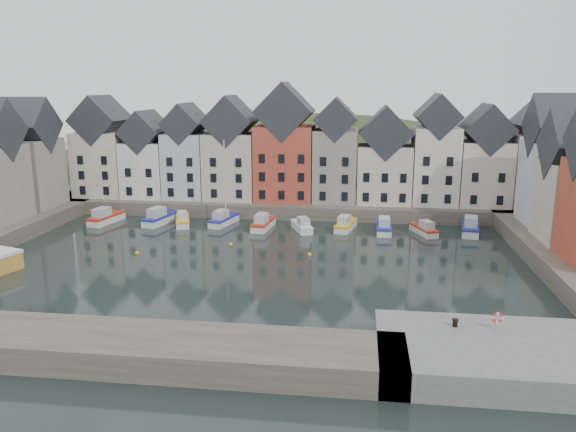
% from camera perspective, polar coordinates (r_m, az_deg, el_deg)
% --- Properties ---
extents(ground, '(260.00, 260.00, 0.00)m').
position_cam_1_polar(ground, '(61.05, -3.86, -5.22)').
color(ground, black).
rests_on(ground, ground).
extents(far_quay, '(90.00, 16.00, 2.00)m').
position_cam_1_polar(far_quay, '(89.45, -0.17, 1.37)').
color(far_quay, '#474236').
rests_on(far_quay, ground).
extents(near_quay, '(18.00, 10.00, 2.00)m').
position_cam_1_polar(near_quay, '(42.38, 21.57, -13.22)').
color(near_quay, '#60605E').
rests_on(near_quay, ground).
extents(near_wall, '(50.00, 6.00, 2.00)m').
position_cam_1_polar(near_wall, '(44.74, -22.60, -11.89)').
color(near_wall, '#474236').
rests_on(near_wall, ground).
extents(hillside, '(153.60, 70.40, 64.00)m').
position_cam_1_polar(hillside, '(119.32, 1.48, -5.06)').
color(hillside, '#273118').
rests_on(hillside, ground).
extents(far_terrace, '(72.37, 8.16, 17.78)m').
position_cam_1_polar(far_terrace, '(85.85, 1.79, 6.20)').
color(far_terrace, beige).
rests_on(far_terrace, far_quay).
extents(left_terrace, '(7.65, 17.00, 15.69)m').
position_cam_1_polar(left_terrace, '(85.47, -26.55, 4.80)').
color(left_terrace, gray).
rests_on(left_terrace, left_quay).
extents(mooring_buoys, '(20.50, 5.50, 0.50)m').
position_cam_1_polar(mooring_buoys, '(66.81, -6.35, -3.52)').
color(mooring_buoys, '#F1A51C').
rests_on(mooring_buoys, ground).
extents(boat_a, '(3.29, 6.97, 2.57)m').
position_cam_1_polar(boat_a, '(84.31, -18.05, -0.17)').
color(boat_a, silver).
rests_on(boat_a, ground).
extents(boat_b, '(3.64, 7.30, 2.69)m').
position_cam_1_polar(boat_b, '(81.96, -12.87, -0.19)').
color(boat_b, silver).
rests_on(boat_b, ground).
extents(boat_c, '(3.57, 6.19, 2.27)m').
position_cam_1_polar(boat_c, '(80.40, -10.66, -0.43)').
color(boat_c, silver).
rests_on(boat_c, ground).
extents(boat_d, '(3.34, 6.62, 12.11)m').
position_cam_1_polar(boat_d, '(79.72, -6.59, -0.33)').
color(boat_d, silver).
rests_on(boat_d, ground).
extents(boat_e, '(2.68, 6.56, 2.45)m').
position_cam_1_polar(boat_e, '(77.05, -2.55, -0.76)').
color(boat_e, silver).
rests_on(boat_e, ground).
extents(boat_f, '(3.67, 5.87, 2.16)m').
position_cam_1_polar(boat_f, '(75.96, 1.44, -1.03)').
color(boat_f, silver).
rests_on(boat_f, ground).
extents(boat_g, '(3.13, 6.31, 2.32)m').
position_cam_1_polar(boat_g, '(76.78, 5.85, -0.90)').
color(boat_g, silver).
rests_on(boat_g, ground).
extents(boat_h, '(2.10, 6.38, 2.44)m').
position_cam_1_polar(boat_h, '(76.11, 9.72, -1.12)').
color(boat_h, silver).
rests_on(boat_h, ground).
extents(boat_i, '(3.51, 5.78, 2.12)m').
position_cam_1_polar(boat_i, '(76.33, 13.68, -1.34)').
color(boat_i, silver).
rests_on(boat_i, ground).
extents(boat_j, '(3.28, 7.20, 2.66)m').
position_cam_1_polar(boat_j, '(78.33, 18.03, -1.13)').
color(boat_j, silver).
rests_on(boat_j, ground).
extents(mooring_bollard, '(0.48, 0.48, 0.56)m').
position_cam_1_polar(mooring_bollard, '(43.36, 16.62, -10.32)').
color(mooring_bollard, black).
rests_on(mooring_bollard, near_quay).
extents(life_ring_post, '(0.80, 0.17, 1.30)m').
position_cam_1_polar(life_ring_post, '(43.61, 20.48, -9.69)').
color(life_ring_post, gray).
rests_on(life_ring_post, near_quay).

